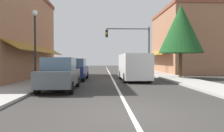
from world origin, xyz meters
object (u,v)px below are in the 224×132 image
Objects in this scene: parked_car_nearest_left at (60,74)px; tree_right_near at (181,29)px; traffic_signal_mast_arm at (134,41)px; parked_car_second_left at (76,69)px; van_in_lane at (134,66)px; street_lamp_left_near at (35,35)px.

tree_right_near is (9.21, 6.66, 3.52)m from parked_car_nearest_left.
traffic_signal_mast_arm is at bearing 65.17° from parked_car_nearest_left.
parked_car_second_left is at bearing -127.43° from traffic_signal_mast_arm.
van_in_lane is 0.91× the size of traffic_signal_mast_arm.
parked_car_second_left is (0.10, 5.66, 0.00)m from parked_car_nearest_left.
street_lamp_left_near reaches higher than parked_car_nearest_left.
traffic_signal_mast_arm is at bearing 54.78° from street_lamp_left_near.
tree_right_near is at bearing 7.38° from parked_car_second_left.
tree_right_near is (11.18, 4.59, 1.16)m from street_lamp_left_near.
parked_car_nearest_left is at bearing -133.99° from van_in_lane.
parked_car_second_left is 0.79× the size of van_in_lane.
tree_right_near is at bearing 22.32° from street_lamp_left_near.
van_in_lane is 7.72m from street_lamp_left_near.
parked_car_nearest_left is 7.02m from van_in_lane.
parked_car_second_left is 0.86× the size of street_lamp_left_near.
van_in_lane is at bearing -5.48° from parked_car_second_left.
tree_right_near reaches higher than parked_car_second_left.
street_lamp_left_near is (-8.06, -11.42, -0.69)m from traffic_signal_mast_arm.
van_in_lane reaches higher than parked_car_nearest_left.
street_lamp_left_near is at bearing -125.22° from traffic_signal_mast_arm.
traffic_signal_mast_arm is at bearing 114.56° from tree_right_near.
street_lamp_left_near is 0.74× the size of tree_right_near.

